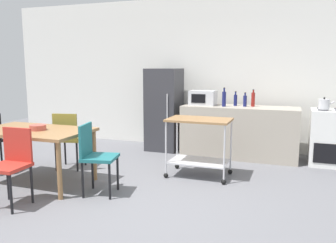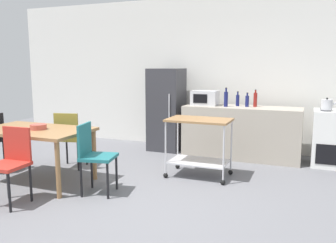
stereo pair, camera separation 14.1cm
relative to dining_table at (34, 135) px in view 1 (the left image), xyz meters
name	(u,v)px [view 1 (the left image)]	position (x,y,z in m)	size (l,w,h in m)	color
ground_plane	(127,203)	(1.50, -0.22, -0.67)	(12.00, 12.00, 0.00)	slate
back_wall	(199,74)	(1.50, 2.98, 0.78)	(8.40, 0.12, 2.90)	silver
kitchen_counter	(239,132)	(2.40, 2.38, -0.22)	(2.00, 0.64, 0.90)	#A89E8E
dining_table	(34,135)	(0.00, 0.00, 0.00)	(1.50, 0.90, 0.75)	olive
chair_teal	(95,154)	(0.99, -0.07, -0.15)	(0.47, 0.47, 0.89)	#1E666B
chair_olive	(68,137)	(0.03, 0.72, -0.15)	(0.48, 0.48, 0.89)	olive
chair_red	(12,161)	(0.28, -0.71, -0.15)	(0.42, 0.42, 0.89)	#B72D23
stove_oven	(329,137)	(3.85, 2.39, -0.22)	(0.60, 0.61, 0.92)	white
refrigerator	(164,109)	(0.95, 2.48, 0.10)	(0.60, 0.63, 1.55)	#333338
kitchen_cart	(199,138)	(2.02, 1.07, -0.10)	(0.91, 0.57, 0.85)	olive
microwave	(203,98)	(1.73, 2.40, 0.36)	(0.46, 0.35, 0.26)	silver
bottle_wine	(224,99)	(2.13, 2.29, 0.37)	(0.07, 0.07, 0.33)	navy
bottle_sparkling_water	(235,100)	(2.30, 2.47, 0.34)	(0.06, 0.06, 0.26)	navy
bottle_vinegar	(245,101)	(2.48, 2.41, 0.33)	(0.06, 0.06, 0.24)	navy
bottle_sesame_oil	(253,99)	(2.61, 2.46, 0.36)	(0.06, 0.06, 0.30)	maroon
fruit_bowl	(38,127)	(0.09, -0.01, 0.11)	(0.22, 0.22, 0.07)	#B24C3F
kettle	(324,104)	(3.73, 2.30, 0.33)	(0.24, 0.17, 0.19)	silver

